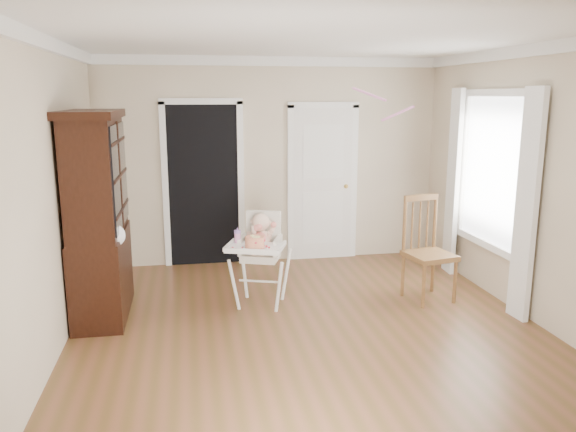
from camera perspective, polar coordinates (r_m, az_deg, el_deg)
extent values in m
plane|color=brown|center=(5.44, 2.35, -11.83)|extent=(5.00, 5.00, 0.00)
plane|color=white|center=(5.00, 2.63, 17.75)|extent=(5.00, 5.00, 0.00)
plane|color=beige|center=(7.48, -1.72, 5.53)|extent=(4.50, 0.00, 4.50)
plane|color=beige|center=(5.06, -23.23, 1.37)|extent=(0.00, 5.00, 5.00)
plane|color=beige|center=(5.96, 24.15, 2.77)|extent=(0.00, 5.00, 5.00)
cube|color=black|center=(7.43, -8.57, 3.02)|extent=(0.90, 0.03, 2.10)
cube|color=white|center=(7.43, -12.36, 2.87)|extent=(0.08, 0.05, 2.18)
cube|color=white|center=(7.46, -4.80, 3.14)|extent=(0.08, 0.05, 2.18)
cube|color=white|center=(7.34, -8.85, 11.45)|extent=(1.06, 0.05, 0.08)
cube|color=white|center=(7.64, 3.53, 3.19)|extent=(0.80, 0.05, 2.05)
cube|color=white|center=(7.55, 0.27, 3.11)|extent=(0.08, 0.05, 2.13)
cube|color=white|center=(7.76, 6.69, 3.27)|extent=(0.08, 0.05, 2.13)
sphere|color=gold|center=(7.69, 5.92, 3.02)|extent=(0.06, 0.06, 0.06)
cube|color=white|center=(6.61, 20.17, 4.35)|extent=(0.02, 1.20, 1.60)
cube|color=white|center=(6.55, 20.56, 11.65)|extent=(0.06, 1.36, 0.08)
cube|color=white|center=(5.95, 23.08, 0.89)|extent=(0.08, 0.28, 2.30)
cube|color=white|center=(7.28, 16.42, 3.27)|extent=(0.08, 0.28, 2.30)
cylinder|color=white|center=(5.91, -5.49, -7.06)|extent=(0.15, 0.10, 0.59)
cylinder|color=white|center=(5.81, -0.94, -7.35)|extent=(0.09, 0.15, 0.59)
cylinder|color=white|center=(6.31, -4.47, -5.79)|extent=(0.09, 0.15, 0.59)
cylinder|color=white|center=(6.22, -0.20, -6.03)|extent=(0.15, 0.10, 0.59)
cylinder|color=white|center=(6.01, -2.88, -6.64)|extent=(0.44, 0.18, 0.02)
cube|color=beige|center=(5.98, -2.81, -4.07)|extent=(0.47, 0.46, 0.08)
cube|color=beige|center=(5.99, -4.57, -2.89)|extent=(0.15, 0.33, 0.18)
cube|color=beige|center=(5.91, -1.04, -3.06)|extent=(0.15, 0.33, 0.18)
cube|color=beige|center=(6.07, -2.49, -1.49)|extent=(0.37, 0.18, 0.43)
cube|color=white|center=(5.71, -3.33, -3.25)|extent=(0.65, 0.56, 0.03)
cube|color=white|center=(5.53, -3.78, -3.58)|extent=(0.53, 0.22, 0.04)
ellipsoid|color=beige|center=(5.96, -2.76, -2.65)|extent=(0.26, 0.23, 0.27)
sphere|color=beige|center=(5.91, -2.78, -0.62)|extent=(0.24, 0.24, 0.18)
sphere|color=red|center=(5.89, -2.89, -2.27)|extent=(0.14, 0.14, 0.14)
sphere|color=red|center=(5.85, -3.19, -1.21)|extent=(0.07, 0.07, 0.07)
sphere|color=red|center=(5.81, -1.47, -0.89)|extent=(0.06, 0.06, 0.06)
cylinder|color=silver|center=(5.68, -3.40, -3.17)|extent=(0.25, 0.25, 0.01)
cylinder|color=red|center=(5.66, -3.41, -2.62)|extent=(0.19, 0.19, 0.11)
cylinder|color=#F2E08C|center=(5.63, -3.26, -2.20)|extent=(0.09, 0.09, 0.02)
cylinder|color=pink|center=(5.85, -5.14, -2.23)|extent=(0.07, 0.07, 0.10)
cylinder|color=#8B60A9|center=(5.84, -5.16, -1.60)|extent=(0.07, 0.07, 0.03)
cone|color=#8B60A9|center=(5.83, -5.16, -1.29)|extent=(0.02, 0.02, 0.04)
cube|color=black|center=(6.04, -18.33, -5.62)|extent=(0.48, 1.15, 0.86)
cube|color=black|center=(5.82, -18.99, 3.88)|extent=(0.44, 1.15, 1.15)
cube|color=black|center=(5.51, -17.06, 3.57)|extent=(0.02, 0.50, 1.01)
cube|color=black|center=(6.08, -16.44, 4.36)|extent=(0.02, 0.50, 1.01)
cube|color=black|center=(5.77, -19.40, 9.73)|extent=(0.52, 1.23, 0.08)
ellipsoid|color=white|center=(5.56, -17.17, -1.90)|extent=(0.19, 0.15, 0.21)
cube|color=brown|center=(6.32, 14.19, -3.94)|extent=(0.55, 0.55, 0.06)
cylinder|color=brown|center=(6.13, 13.61, -6.87)|extent=(0.04, 0.04, 0.50)
cylinder|color=brown|center=(6.36, 16.59, -6.34)|extent=(0.04, 0.04, 0.50)
cylinder|color=brown|center=(6.44, 11.59, -5.83)|extent=(0.04, 0.04, 0.50)
cylinder|color=brown|center=(6.66, 14.49, -5.37)|extent=(0.04, 0.04, 0.50)
cylinder|color=brown|center=(6.30, 11.75, -0.85)|extent=(0.04, 0.04, 0.64)
cylinder|color=brown|center=(6.52, 14.70, -0.55)|extent=(0.04, 0.04, 0.64)
cube|color=brown|center=(6.35, 13.38, 1.84)|extent=(0.42, 0.12, 0.07)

